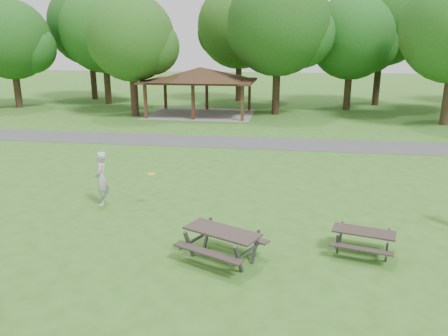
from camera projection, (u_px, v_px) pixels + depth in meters
The scene contains 15 objects.
ground at pixel (166, 251), 12.07m from camera, with size 160.00×160.00×0.00m, color #30631C.
asphalt_path at pixel (233, 142), 25.37m from camera, with size 120.00×3.20×0.02m, color #414143.
pavilion at pixel (200, 76), 34.63m from camera, with size 8.60×7.01×3.76m.
tree_row_b at pixel (12, 42), 37.84m from camera, with size 7.14×6.80×9.28m.
tree_row_c at pixel (105, 32), 39.91m from camera, with size 8.19×7.80×10.67m.
tree_row_d at pixel (132, 40), 33.21m from camera, with size 6.93×6.60×9.27m.
tree_row_e at pixel (279, 27), 33.69m from camera, with size 8.40×8.00×11.02m.
tree_row_f at pixel (352, 40), 36.40m from camera, with size 7.35×7.00×9.55m.
tree_deep_a at pixel (90, 27), 43.51m from camera, with size 8.40×8.00×11.38m.
tree_deep_b at pixel (240, 29), 41.86m from camera, with size 8.40×8.00×11.13m.
tree_deep_c at pixel (384, 21), 38.85m from camera, with size 8.82×8.40×11.90m.
picnic_table_middle at pixel (222, 238), 11.39m from camera, with size 2.49×2.29×0.87m.
picnic_table_far at pixel (363, 236), 11.75m from camera, with size 1.88×1.65×0.70m.
frisbee_in_flight at pixel (151, 174), 14.96m from camera, with size 0.27×0.27×0.02m.
frisbee_thrower at pixel (101, 178), 15.34m from camera, with size 0.70×0.46×1.91m, color #AAAAAD.
Camera 1 is at (3.25, -10.61, 5.51)m, focal length 35.00 mm.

